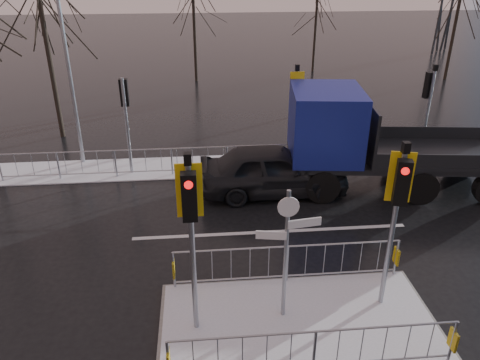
{
  "coord_description": "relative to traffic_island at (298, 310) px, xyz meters",
  "views": [
    {
      "loc": [
        -1.98,
        -7.67,
        7.32
      ],
      "look_at": [
        -0.93,
        3.65,
        1.8
      ],
      "focal_mm": 35.0,
      "sensor_mm": 36.0,
      "label": 1
    }
  ],
  "objects": [
    {
      "name": "ground",
      "position": [
        0.01,
        -0.01,
        -0.39
      ],
      "size": [
        120.0,
        120.0,
        0.0
      ],
      "primitive_type": "plane",
      "color": "black",
      "rests_on": "ground"
    },
    {
      "name": "snow_verge",
      "position": [
        0.01,
        8.59,
        -0.37
      ],
      "size": [
        30.0,
        2.0,
        0.04
      ],
      "primitive_type": "cube",
      "color": "white",
      "rests_on": "ground"
    },
    {
      "name": "lane_markings",
      "position": [
        0.01,
        -0.34,
        -0.39
      ],
      "size": [
        8.0,
        11.38,
        0.01
      ],
      "color": "silver",
      "rests_on": "ground"
    },
    {
      "name": "traffic_island",
      "position": [
        0.0,
        0.0,
        0.0
      ],
      "size": [
        6.0,
        3.04,
        4.15
      ],
      "color": "slate",
      "rests_on": "ground"
    },
    {
      "name": "far_kerb_fixtures",
      "position": [
        0.31,
        8.08,
        0.63
      ],
      "size": [
        18.0,
        0.65,
        3.83
      ],
      "color": "#9399A1",
      "rests_on": "ground"
    },
    {
      "name": "car_far_lane",
      "position": [
        0.46,
        6.26,
        0.45
      ],
      "size": [
        4.96,
        2.03,
        1.68
      ],
      "primitive_type": "imported",
      "rotation": [
        0.0,
        0.0,
        1.58
      ],
      "color": "black",
      "rests_on": "ground"
    },
    {
      "name": "flatbed_truck",
      "position": [
        3.23,
        6.5,
        1.43
      ],
      "size": [
        7.66,
        3.56,
        3.42
      ],
      "color": "black",
      "rests_on": "ground"
    },
    {
      "name": "tree_near_b",
      "position": [
        -7.99,
        12.49,
        4.76
      ],
      "size": [
        4.0,
        4.0,
        7.55
      ],
      "color": "black",
      "rests_on": "ground"
    },
    {
      "name": "tree_far_a",
      "position": [
        -1.99,
        21.99,
        4.43
      ],
      "size": [
        3.75,
        3.75,
        7.08
      ],
      "color": "black",
      "rests_on": "ground"
    },
    {
      "name": "tree_far_b",
      "position": [
        6.01,
        23.99,
        3.79
      ],
      "size": [
        3.25,
        3.25,
        6.14
      ],
      "color": "black",
      "rests_on": "ground"
    },
    {
      "name": "street_lamp_left",
      "position": [
        -6.42,
        9.49,
        4.1
      ],
      "size": [
        1.25,
        0.18,
        8.2
      ],
      "color": "#9399A1",
      "rests_on": "ground"
    }
  ]
}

